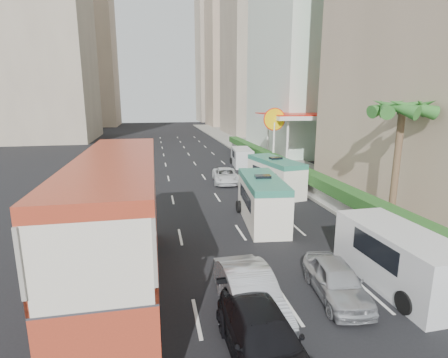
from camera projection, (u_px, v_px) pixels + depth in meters
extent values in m
plane|color=black|center=(281.00, 277.00, 13.90)|extent=(200.00, 200.00, 0.00)
cube|color=#AB3821|center=(120.00, 228.00, 12.19)|extent=(2.50, 11.00, 5.06)
imported|color=#B2B5BA|center=(249.00, 313.00, 11.58)|extent=(1.72, 4.51, 1.47)
imported|color=#B2B5BA|center=(335.00, 297.00, 12.54)|extent=(1.97, 3.96, 1.30)
imported|color=silver|center=(225.00, 182.00, 29.85)|extent=(2.42, 4.52, 1.21)
cube|color=silver|center=(262.00, 200.00, 19.96)|extent=(2.58, 6.07, 2.61)
cube|color=silver|center=(275.00, 176.00, 26.43)|extent=(2.86, 6.04, 2.57)
cube|color=silver|center=(399.00, 258.00, 13.17)|extent=(2.28, 5.46, 2.17)
cube|color=silver|center=(242.00, 157.00, 37.25)|extent=(2.33, 4.77, 1.84)
cube|color=#99968C|center=(278.00, 161.00, 39.51)|extent=(6.00, 120.00, 0.18)
cube|color=silver|center=(293.00, 178.00, 28.32)|extent=(0.30, 44.00, 1.00)
cube|color=#2D6626|center=(293.00, 168.00, 28.13)|extent=(1.10, 44.00, 0.70)
cylinder|color=brown|center=(396.00, 168.00, 18.47)|extent=(0.36, 0.36, 6.40)
cube|color=silver|center=(295.00, 140.00, 37.20)|extent=(6.50, 8.00, 5.50)
cube|color=tan|center=(268.00, 4.00, 67.26)|extent=(16.00, 16.00, 50.00)
cube|color=tan|center=(235.00, 40.00, 90.68)|extent=(14.00, 14.00, 44.00)
cube|color=tan|center=(219.00, 58.00, 112.16)|extent=(14.00, 14.00, 40.00)
cube|color=tan|center=(82.00, 36.00, 90.64)|extent=(16.00, 16.00, 46.00)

